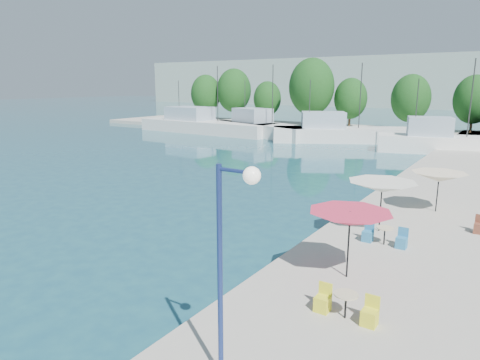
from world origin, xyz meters
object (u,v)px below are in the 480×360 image
Objects in this scene: umbrella_pink at (350,219)px; umbrella_cream at (439,177)px; trawler_04 at (447,143)px; street_lamp at (232,237)px; trawler_01 at (204,125)px; trawler_03 at (340,133)px; umbrella_white at (382,187)px; trawler_02 at (262,128)px.

umbrella_pink reaches higher than umbrella_cream.
street_lamp is at bearing -103.47° from trawler_04.
trawler_01 is at bearing 161.50° from trawler_04.
trawler_03 reaches higher than umbrella_white.
trawler_04 is 5.44× the size of umbrella_cream.
trawler_04 is at bearing -39.13° from trawler_03.
umbrella_white is (35.96, -32.60, 1.62)m from trawler_01.
trawler_02 reaches higher than umbrella_pink.
trawler_02 and trawler_03 have the same top height.
umbrella_white is (1.63, -31.02, 1.61)m from trawler_04.
trawler_01 is at bearing 137.81° from umbrella_white.
trawler_01 is at bearing 133.69° from umbrella_pink.
umbrella_pink is (2.07, -36.53, 1.67)m from trawler_04.
umbrella_white is 5.04m from umbrella_cream.
trawler_01 is at bearing 128.79° from street_lamp.
umbrella_pink is 6.83m from street_lamp.
trawler_03 is 32.94m from umbrella_cream.
umbrella_white is at bearing -32.04° from trawler_02.
street_lamp is at bearing -40.03° from trawler_02.
trawler_01 reaches higher than street_lamp.
trawler_04 is at bearing 93.02° from umbrella_white.
trawler_01 and trawler_04 have the same top height.
trawler_04 reaches higher than umbrella_cream.
umbrella_pink is at bearing -85.45° from umbrella_white.
trawler_04 is at bearing 93.25° from umbrella_pink.
trawler_02 is 24.75m from trawler_04.
trawler_04 is 36.63m from umbrella_pink.
trawler_01 is at bearing 154.10° from trawler_03.
trawler_04 is (12.82, -2.46, 0.00)m from trawler_03.
umbrella_white is at bearing 94.55° from umbrella_pink.
street_lamp is (1.80, -43.22, 3.02)m from trawler_04.
trawler_04 is at bearing 13.85° from trawler_02.
umbrella_pink is 1.02× the size of umbrella_cream.
trawler_03 is (21.51, 0.88, 0.00)m from trawler_01.
trawler_03 is 36.51m from umbrella_white.
umbrella_white is 1.10× the size of umbrella_cream.
trawler_03 is at bearing 19.02° from trawler_02.
trawler_03 is at bearing 113.34° from umbrella_white.
trawler_02 reaches higher than umbrella_cream.
umbrella_cream is at bearing -33.86° from trawler_01.
umbrella_cream is (1.20, 10.28, -0.27)m from umbrella_pink.
umbrella_pink is (26.68, -39.21, 1.67)m from trawler_02.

